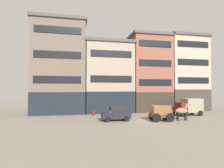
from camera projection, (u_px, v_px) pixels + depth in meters
ground_plane at (149, 122)px, 21.98m from camera, size 120.00×120.00×0.00m
building_far_left at (60, 67)px, 30.85m from camera, size 9.09×7.20×15.88m
building_center_left at (108, 77)px, 32.53m from camera, size 8.76×7.20×12.57m
building_center_right at (148, 73)px, 34.13m from camera, size 7.68×7.20×14.29m
building_far_right at (183, 73)px, 35.64m from camera, size 8.02×7.20×14.55m
cargo_wagon at (162, 112)px, 22.55m from camera, size 2.98×1.67×1.98m
draft_horse at (182, 111)px, 23.14m from camera, size 2.35×0.70×2.30m
delivery_truck_far at (189, 106)px, 27.44m from camera, size 4.43×2.32×2.62m
sedan_dark at (116, 114)px, 22.87m from camera, size 3.71×1.88×1.83m
pedestrian_officer at (164, 109)px, 27.34m from camera, size 0.46×0.46×1.79m
fire_hydrant_curbside at (94, 113)px, 26.92m from camera, size 0.24×0.24×0.83m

